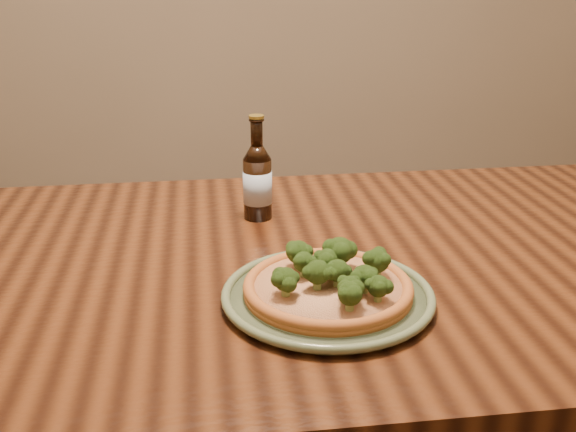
{
  "coord_description": "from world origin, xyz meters",
  "views": [
    {
      "loc": [
        -0.2,
        -0.94,
        1.23
      ],
      "look_at": [
        -0.07,
        0.11,
        0.82
      ],
      "focal_mm": 42.0,
      "sensor_mm": 36.0,
      "label": 1
    }
  ],
  "objects": [
    {
      "name": "table",
      "position": [
        0.0,
        0.1,
        0.66
      ],
      "size": [
        1.6,
        0.9,
        0.75
      ],
      "color": "#45220E",
      "rests_on": "ground"
    },
    {
      "name": "plate",
      "position": [
        -0.03,
        -0.06,
        0.76
      ],
      "size": [
        0.32,
        0.32,
        0.02
      ],
      "rotation": [
        0.0,
        0.0,
        0.22
      ],
      "color": "#5A6747",
      "rests_on": "table"
    },
    {
      "name": "pizza",
      "position": [
        -0.03,
        -0.06,
        0.78
      ],
      "size": [
        0.25,
        0.25,
        0.07
      ],
      "rotation": [
        0.0,
        0.0,
        -0.33
      ],
      "color": "#AE5F27",
      "rests_on": "plate"
    },
    {
      "name": "beer_bottle",
      "position": [
        -0.1,
        0.29,
        0.83
      ],
      "size": [
        0.06,
        0.06,
        0.2
      ],
      "rotation": [
        0.0,
        0.0,
        0.23
      ],
      "color": "black",
      "rests_on": "table"
    }
  ]
}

